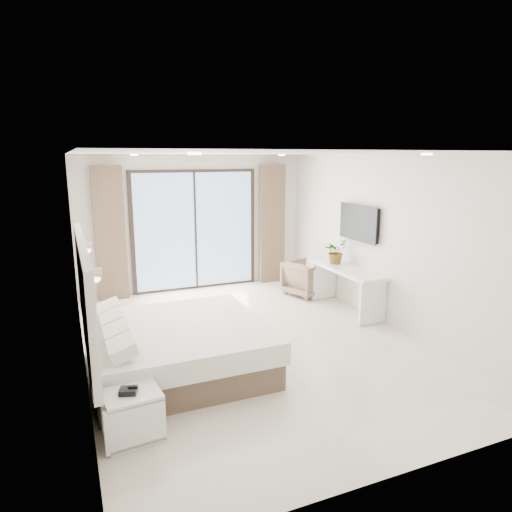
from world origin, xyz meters
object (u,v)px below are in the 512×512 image
(nightstand, at_px, (133,415))
(armchair, at_px, (306,277))
(console_desk, at_px, (347,279))
(bed, at_px, (176,348))

(nightstand, relative_size, armchair, 0.77)
(nightstand, bearing_deg, console_desk, 24.99)
(bed, relative_size, nightstand, 3.81)
(bed, distance_m, console_desk, 3.48)
(bed, height_order, armchair, bed)
(bed, distance_m, armchair, 3.82)
(console_desk, height_order, armchair, console_desk)
(nightstand, distance_m, armchair, 5.14)
(console_desk, bearing_deg, armchair, 99.80)
(console_desk, distance_m, armchair, 1.13)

